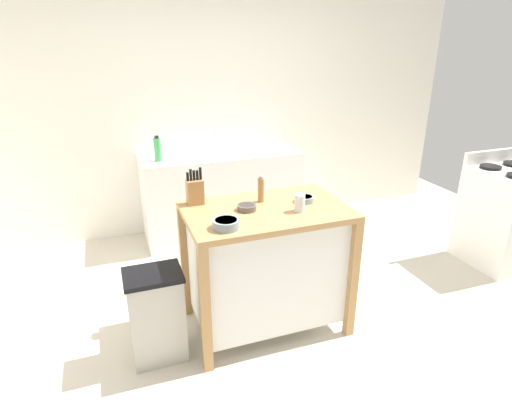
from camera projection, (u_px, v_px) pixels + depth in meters
The scene contains 14 objects.
ground_plane at pixel (289, 326), 3.13m from camera, with size 6.60×6.60×0.00m, color beige.
wall_back at pixel (212, 107), 4.44m from camera, with size 5.60×0.10×2.60m, color silver.
kitchen_island at pixel (266, 262), 2.98m from camera, with size 1.09×0.69×0.92m.
knife_block at pixel (195, 191), 2.87m from camera, with size 0.11×0.09×0.25m.
bowl_ceramic_wide at pixel (247, 207), 2.79m from camera, with size 0.13×0.13×0.04m.
bowl_stoneware_deep at pixel (305, 199), 2.93m from camera, with size 0.13×0.13×0.04m.
bowl_ceramic_small at pixel (226, 224), 2.53m from camera, with size 0.16×0.16×0.06m.
drinking_cup at pixel (300, 203), 2.76m from camera, with size 0.07×0.07×0.12m.
pepper_grinder at pixel (261, 189), 2.91m from camera, with size 0.04×0.04×0.19m.
trash_bin at pixel (157, 315), 2.73m from camera, with size 0.36×0.28×0.63m.
sink_counter at pixel (221, 194), 4.44m from camera, with size 1.60×0.60×0.89m.
sink_faucet at pixel (216, 140), 4.36m from camera, with size 0.02×0.02×0.22m.
bottle_hand_soap at pixel (158, 149), 3.97m from camera, with size 0.07×0.07×0.24m.
stove at pixel (505, 217), 3.87m from camera, with size 0.60×0.60×1.01m.
Camera 1 is at (-1.11, -2.34, 1.98)m, focal length 29.77 mm.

